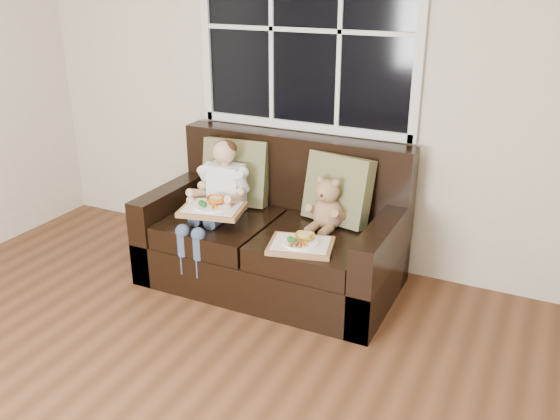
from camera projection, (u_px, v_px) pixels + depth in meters
The scene contains 9 objects.
room_walls at pixel (4, 113), 1.90m from camera, with size 4.52×5.02×2.71m.
window_back at pixel (306, 30), 3.96m from camera, with size 1.62×0.04×1.37m.
loveseat at pixel (275, 238), 4.08m from camera, with size 1.70×0.92×0.96m.
pillow_left at pixel (236, 172), 4.22m from camera, with size 0.49×0.28×0.48m.
pillow_right at pixel (338, 189), 3.91m from camera, with size 0.49×0.30×0.47m.
child at pixel (219, 192), 4.01m from camera, with size 0.35×0.58×0.79m.
teddy_bear at pixel (327, 207), 3.84m from camera, with size 0.22×0.28×0.36m.
tray_left at pixel (213, 208), 3.88m from camera, with size 0.46×0.39×0.09m.
tray_right at pixel (301, 244), 3.59m from camera, with size 0.45×0.38×0.09m.
Camera 1 is at (1.62, -1.30, 2.02)m, focal length 38.00 mm.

